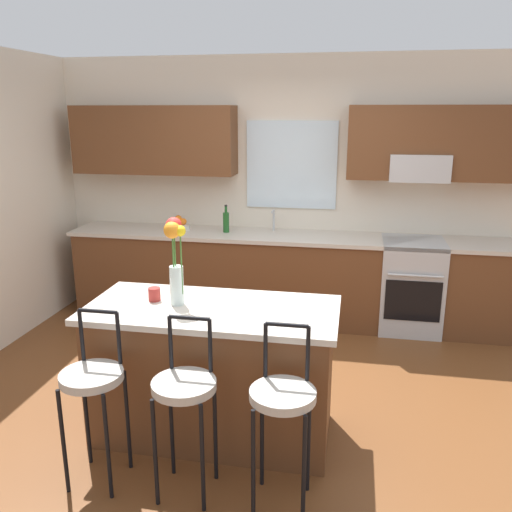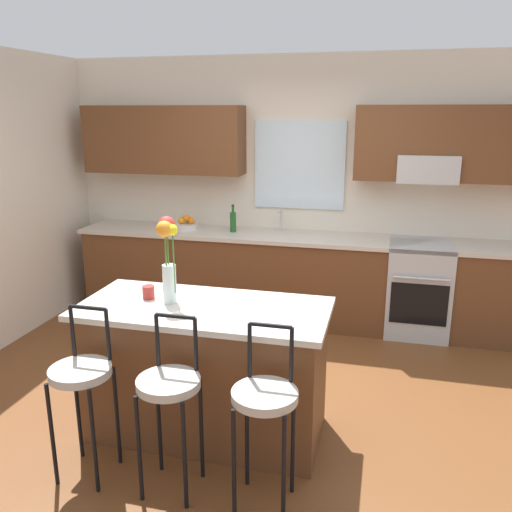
{
  "view_description": "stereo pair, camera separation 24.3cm",
  "coord_description": "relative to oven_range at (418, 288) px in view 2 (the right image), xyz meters",
  "views": [
    {
      "loc": [
        0.66,
        -3.53,
        2.15
      ],
      "look_at": [
        -0.11,
        0.55,
        1.0
      ],
      "focal_mm": 37.01,
      "sensor_mm": 36.0,
      "label": 1
    },
    {
      "loc": [
        0.9,
        -3.48,
        2.15
      ],
      "look_at": [
        -0.11,
        0.55,
        1.0
      ],
      "focal_mm": 37.01,
      "sensor_mm": 36.0,
      "label": 2
    }
  ],
  "objects": [
    {
      "name": "ground_plane",
      "position": [
        -1.26,
        -1.68,
        -0.46
      ],
      "size": [
        14.0,
        14.0,
        0.0
      ],
      "primitive_type": "plane",
      "color": "brown"
    },
    {
      "name": "oven_range",
      "position": [
        0.0,
        0.0,
        0.0
      ],
      "size": [
        0.6,
        0.64,
        0.92
      ],
      "color": "#B7BABC",
      "rests_on": "ground"
    },
    {
      "name": "bottle_olive_oil",
      "position": [
        -1.9,
        0.02,
        0.57
      ],
      "size": [
        0.06,
        0.06,
        0.29
      ],
      "color": "#1E5923",
      "rests_on": "counter_run"
    },
    {
      "name": "back_wall_assembly",
      "position": [
        -1.23,
        0.31,
        1.05
      ],
      "size": [
        5.6,
        0.5,
        2.7
      ],
      "color": "beige",
      "rests_on": "ground"
    },
    {
      "name": "fruit_bowl_oranges",
      "position": [
        -2.42,
        0.03,
        0.51
      ],
      "size": [
        0.24,
        0.24,
        0.16
      ],
      "color": "silver",
      "rests_on": "counter_run"
    },
    {
      "name": "bar_stool_far",
      "position": [
        -0.92,
        -2.71,
        0.18
      ],
      "size": [
        0.36,
        0.36,
        1.04
      ],
      "color": "black",
      "rests_on": "ground"
    },
    {
      "name": "kitchen_island",
      "position": [
        -1.47,
        -2.11,
        0.0
      ],
      "size": [
        1.64,
        0.76,
        0.92
      ],
      "color": "brown",
      "rests_on": "ground"
    },
    {
      "name": "bar_stool_middle",
      "position": [
        -1.47,
        -2.71,
        0.18
      ],
      "size": [
        0.36,
        0.36,
        1.04
      ],
      "color": "black",
      "rests_on": "ground"
    },
    {
      "name": "bar_stool_near",
      "position": [
        -2.02,
        -2.71,
        0.18
      ],
      "size": [
        0.36,
        0.36,
        1.04
      ],
      "color": "black",
      "rests_on": "ground"
    },
    {
      "name": "flower_vase",
      "position": [
        -1.71,
        -2.11,
        0.81
      ],
      "size": [
        0.14,
        0.15,
        0.58
      ],
      "color": "silver",
      "rests_on": "kitchen_island"
    },
    {
      "name": "counter_run",
      "position": [
        -1.26,
        0.02,
        0.01
      ],
      "size": [
        4.56,
        0.64,
        0.92
      ],
      "color": "brown",
      "rests_on": "ground"
    },
    {
      "name": "mug_ceramic",
      "position": [
        -1.88,
        -2.07,
        0.51
      ],
      "size": [
        0.08,
        0.08,
        0.09
      ],
      "primitive_type": "cylinder",
      "color": "#A52D28",
      "rests_on": "kitchen_island"
    },
    {
      "name": "sink_faucet",
      "position": [
        -1.42,
        0.17,
        0.6
      ],
      "size": [
        0.02,
        0.13,
        0.23
      ],
      "color": "#B7BABC",
      "rests_on": "counter_run"
    }
  ]
}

